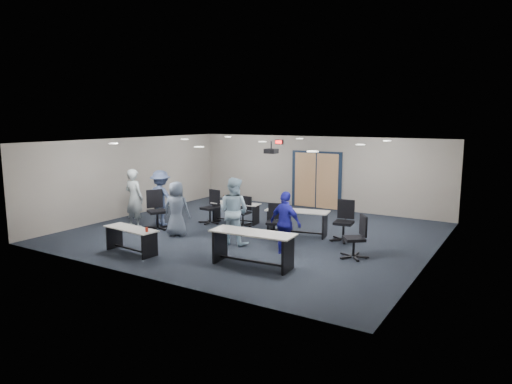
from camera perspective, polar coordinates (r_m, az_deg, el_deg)
The scene contains 25 objects.
floor at distance 13.58m, azimuth -0.30°, elevation -5.10°, with size 10.00×10.00×0.00m, color black.
back_wall at distance 17.27m, azimuth 7.61°, elevation 2.44°, with size 10.00×0.04×2.70m, color gray.
front_wall at distance 9.84m, azimuth -14.28°, elevation -2.82°, with size 10.00×0.04×2.70m, color gray.
left_wall at distance 16.48m, azimuth -15.24°, elevation 1.88°, with size 0.04×9.00×2.70m, color gray.
right_wall at distance 11.52m, azimuth 21.33°, elevation -1.44°, with size 0.04×9.00×2.70m, color gray.
ceiling at distance 13.18m, azimuth -0.31°, elevation 6.35°, with size 10.00×9.00×0.04m, color silver.
double_door at distance 17.27m, azimuth 7.54°, elevation 1.44°, with size 2.00×0.07×2.20m.
exit_sign at distance 17.83m, azimuth 2.88°, elevation 6.26°, with size 0.32×0.07×0.18m.
ceiling_projector at distance 13.47m, azimuth 1.90°, elevation 5.15°, with size 0.35×0.32×0.37m.
ceiling_can_lights at distance 13.39m, azimuth 0.26°, elevation 6.27°, with size 6.24×5.74×0.02m, color white, non-canonical shape.
table_front_left at distance 11.91m, azimuth -15.32°, elevation -5.31°, with size 1.61×0.67×0.74m.
table_front_right at distance 10.45m, azimuth -0.43°, elevation -6.37°, with size 2.02×0.81×0.80m.
table_back_left at distance 14.81m, azimuth -2.56°, elevation -2.14°, with size 1.66×0.77×0.88m.
table_back_right at distance 13.23m, azimuth 5.17°, elevation -3.28°, with size 1.90×0.96×0.74m.
chair_back_a at distance 14.75m, azimuth -5.78°, elevation -1.87°, with size 0.67×0.67×1.07m, color black, non-canonical shape.
chair_back_b at distance 14.33m, azimuth -1.65°, elevation -2.46°, with size 0.58×0.58×0.92m, color black, non-canonical shape.
chair_back_c at distance 12.88m, azimuth 2.29°, elevation -3.68°, with size 0.61×0.61×0.97m, color black, non-canonical shape.
chair_back_d at distance 12.77m, azimuth 10.90°, elevation -3.60°, with size 0.71×0.71×1.13m, color black, non-canonical shape.
chair_loose_left at distance 14.23m, azimuth -12.25°, elevation -2.20°, with size 0.75×0.75×1.19m, color black, non-canonical shape.
chair_loose_right at distance 11.29m, azimuth 12.15°, elevation -5.50°, with size 0.66×0.66×1.06m, color black, non-canonical shape.
person_gray at distance 14.55m, azimuth -14.99°, elevation -0.77°, with size 0.67×0.44×1.83m, color #95A0A3.
person_plaid at distance 13.27m, azimuth -9.89°, elevation -2.08°, with size 0.77×0.50×1.58m, color slate.
person_lightblue at distance 12.23m, azimuth -2.80°, elevation -2.37°, with size 0.88×0.68×1.81m, color #AED0E6.
person_navy at distance 11.30m, azimuth 3.72°, elevation -3.91°, with size 0.93×0.39×1.59m, color #1C1B97.
person_back at distance 14.72m, azimuth -11.81°, elevation -0.71°, with size 1.13×0.65×1.74m, color #414F75.
Camera 1 is at (6.95, -11.18, 3.34)m, focal length 32.00 mm.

